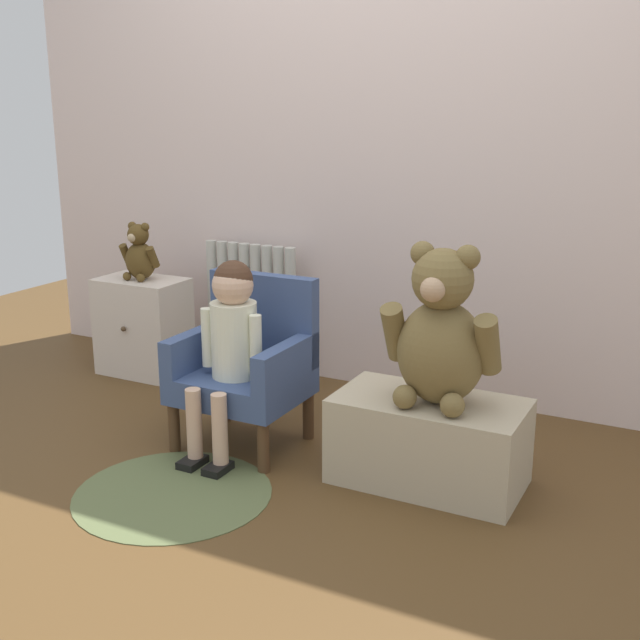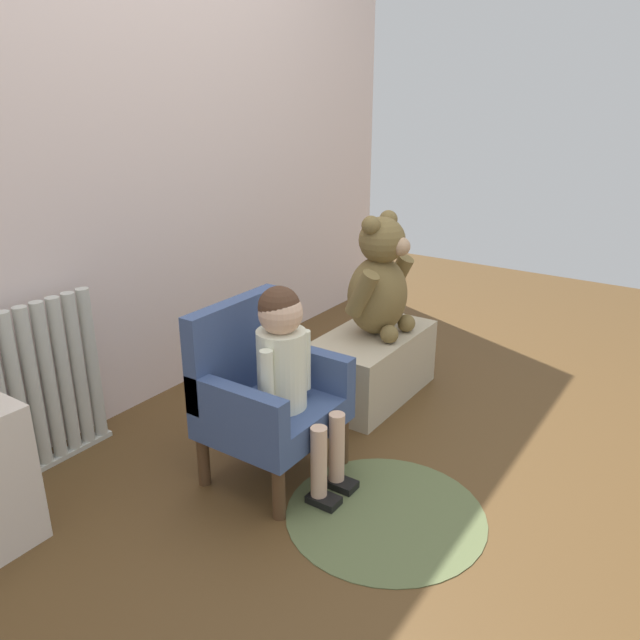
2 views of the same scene
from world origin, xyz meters
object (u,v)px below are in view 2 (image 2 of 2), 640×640
(low_bench, at_px, (371,365))
(floor_rug, at_px, (385,514))
(radiator, at_px, (42,388))
(large_teddy_bear, at_px, (379,282))
(child_figure, at_px, (287,360))
(child_armchair, at_px, (264,393))

(low_bench, xyz_separation_m, floor_rug, (-0.72, -0.48, -0.15))
(radiator, distance_m, floor_rug, 1.30)
(large_teddy_bear, height_order, floor_rug, large_teddy_bear)
(child_figure, bearing_deg, floor_rug, -88.23)
(child_figure, height_order, floor_rug, child_figure)
(radiator, distance_m, large_teddy_bear, 1.41)
(floor_rug, bearing_deg, large_teddy_bear, 31.50)
(child_armchair, relative_size, floor_rug, 0.96)
(child_armchair, xyz_separation_m, low_bench, (0.74, -0.02, -0.16))
(radiator, height_order, low_bench, radiator)
(low_bench, height_order, floor_rug, low_bench)
(child_figure, xyz_separation_m, large_teddy_bear, (0.77, 0.08, 0.07))
(radiator, xyz_separation_m, child_armchair, (0.42, -0.69, 0.00))
(low_bench, distance_m, large_teddy_bear, 0.39)
(child_figure, relative_size, low_bench, 1.13)
(large_teddy_bear, bearing_deg, child_armchair, 177.57)
(child_figure, relative_size, floor_rug, 1.09)
(large_teddy_bear, bearing_deg, radiator, 148.63)
(large_teddy_bear, relative_size, floor_rug, 0.81)
(low_bench, xyz_separation_m, large_teddy_bear, (0.03, -0.01, 0.39))
(child_armchair, bearing_deg, child_figure, -90.00)
(low_bench, height_order, large_teddy_bear, large_teddy_bear)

